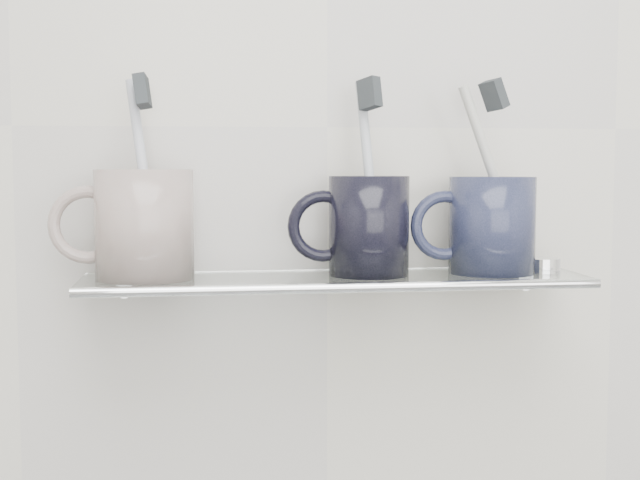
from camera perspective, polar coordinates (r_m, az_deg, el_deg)
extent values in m
plane|color=beige|center=(0.94, 0.47, 7.23)|extent=(2.50, 0.00, 2.50)
cube|color=silver|center=(0.89, 1.02, -2.59)|extent=(0.50, 0.12, 0.01)
cylinder|color=silver|center=(0.83, 1.60, -3.08)|extent=(0.50, 0.01, 0.01)
cylinder|color=silver|center=(0.93, -12.36, -3.05)|extent=(0.02, 0.03, 0.02)
cylinder|color=silver|center=(0.99, 12.76, -2.60)|extent=(0.02, 0.03, 0.02)
cylinder|color=silver|center=(0.88, -11.17, 0.99)|extent=(0.12, 0.12, 0.11)
torus|color=silver|center=(0.88, -14.64, 0.95)|extent=(0.08, 0.01, 0.08)
cylinder|color=#B3BBCD|center=(0.88, -11.22, 4.11)|extent=(0.04, 0.05, 0.19)
cube|color=#292D31|center=(0.88, -11.31, 9.33)|extent=(0.02, 0.03, 0.04)
cylinder|color=black|center=(0.89, 3.15, 0.92)|extent=(0.11, 0.11, 0.10)
torus|color=black|center=(0.89, 0.21, 0.89)|extent=(0.07, 0.01, 0.07)
cylinder|color=silver|center=(0.89, 3.16, 4.21)|extent=(0.03, 0.05, 0.19)
cube|color=#292D31|center=(0.89, 3.19, 9.34)|extent=(0.02, 0.03, 0.03)
cylinder|color=black|center=(0.93, 10.95, 0.94)|extent=(0.09, 0.09, 0.10)
torus|color=black|center=(0.91, 7.98, 0.92)|extent=(0.07, 0.01, 0.07)
cylinder|color=beige|center=(0.92, 11.00, 4.15)|extent=(0.08, 0.03, 0.18)
cube|color=#292D31|center=(0.93, 11.08, 9.10)|extent=(0.03, 0.03, 0.03)
cylinder|color=silver|center=(0.95, 14.09, -1.57)|extent=(0.04, 0.04, 0.01)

